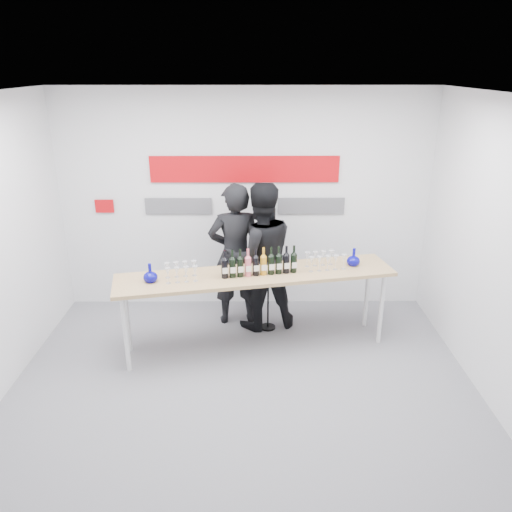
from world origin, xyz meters
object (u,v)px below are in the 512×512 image
at_px(tasting_table, 256,279).
at_px(mic_stand, 268,292).
at_px(presenter_left, 235,255).
at_px(presenter_right, 260,257).

relative_size(tasting_table, mic_stand, 1.92).
relative_size(presenter_left, mic_stand, 1.10).
bearing_deg(presenter_left, mic_stand, 144.04).
distance_m(tasting_table, presenter_right, 0.56).
xyz_separation_m(presenter_right, mic_stand, (0.10, -0.10, -0.44)).
xyz_separation_m(presenter_left, mic_stand, (0.42, -0.22, -0.42)).
distance_m(presenter_left, mic_stand, 0.64).
height_order(tasting_table, presenter_right, presenter_right).
bearing_deg(mic_stand, presenter_right, 141.77).
height_order(presenter_right, mic_stand, presenter_right).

